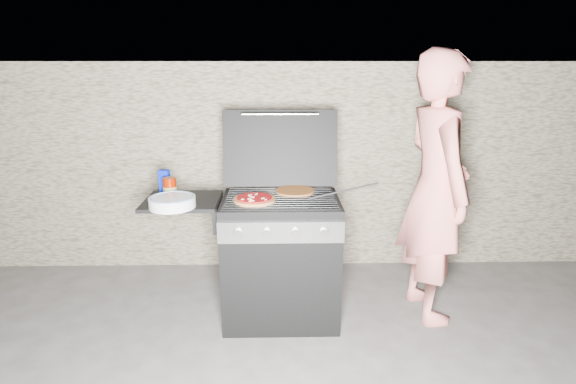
{
  "coord_description": "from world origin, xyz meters",
  "views": [
    {
      "loc": [
        -0.01,
        -2.92,
        1.81
      ],
      "look_at": [
        0.05,
        0.0,
        0.95
      ],
      "focal_mm": 28.0,
      "sensor_mm": 36.0,
      "label": 1
    }
  ],
  "objects_px": {
    "pizza_topped": "(255,199)",
    "gas_grill": "(246,259)",
    "person": "(435,189)",
    "sauce_jar": "(170,188)"
  },
  "relations": [
    {
      "from": "pizza_topped",
      "to": "sauce_jar",
      "type": "relative_size",
      "value": 2.0
    },
    {
      "from": "gas_grill",
      "to": "person",
      "type": "xyz_separation_m",
      "value": [
        1.33,
        0.06,
        0.49
      ]
    },
    {
      "from": "gas_grill",
      "to": "sauce_jar",
      "type": "xyz_separation_m",
      "value": [
        -0.51,
        0.05,
        0.52
      ]
    },
    {
      "from": "gas_grill",
      "to": "sauce_jar",
      "type": "relative_size",
      "value": 9.64
    },
    {
      "from": "gas_grill",
      "to": "pizza_topped",
      "type": "distance_m",
      "value": 0.48
    },
    {
      "from": "pizza_topped",
      "to": "sauce_jar",
      "type": "xyz_separation_m",
      "value": [
        -0.58,
        0.12,
        0.05
      ]
    },
    {
      "from": "pizza_topped",
      "to": "gas_grill",
      "type": "bearing_deg",
      "value": 135.51
    },
    {
      "from": "sauce_jar",
      "to": "person",
      "type": "xyz_separation_m",
      "value": [
        1.84,
        0.01,
        -0.03
      ]
    },
    {
      "from": "pizza_topped",
      "to": "person",
      "type": "xyz_separation_m",
      "value": [
        1.25,
        0.14,
        0.02
      ]
    },
    {
      "from": "gas_grill",
      "to": "person",
      "type": "distance_m",
      "value": 1.42
    }
  ]
}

